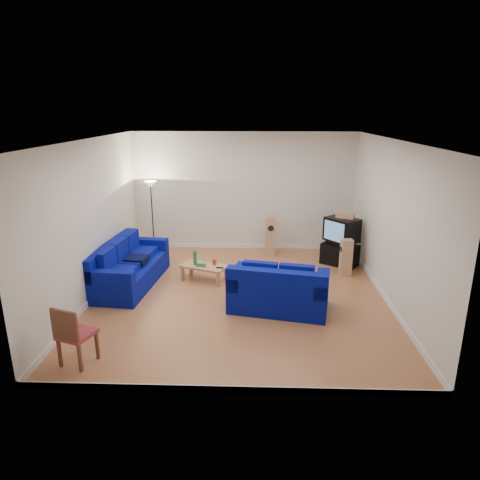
{
  "coord_description": "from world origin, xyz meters",
  "views": [
    {
      "loc": [
        0.29,
        -8.24,
        3.74
      ],
      "look_at": [
        0.0,
        0.4,
        1.1
      ],
      "focal_mm": 32.0,
      "sensor_mm": 36.0,
      "label": 1
    }
  ],
  "objects_px": {
    "sofa_loveseat": "(278,293)",
    "television": "(342,230)",
    "sofa_three_seat": "(127,269)",
    "coffee_table": "(204,267)",
    "tv_stand": "(340,254)"
  },
  "relations": [
    {
      "from": "coffee_table",
      "to": "sofa_three_seat",
      "type": "bearing_deg",
      "value": -171.15
    },
    {
      "from": "sofa_loveseat",
      "to": "tv_stand",
      "type": "height_order",
      "value": "sofa_loveseat"
    },
    {
      "from": "coffee_table",
      "to": "tv_stand",
      "type": "distance_m",
      "value": 3.48
    },
    {
      "from": "sofa_three_seat",
      "to": "coffee_table",
      "type": "relative_size",
      "value": 2.27
    },
    {
      "from": "sofa_loveseat",
      "to": "tv_stand",
      "type": "xyz_separation_m",
      "value": [
        1.67,
        2.59,
        -0.09
      ]
    },
    {
      "from": "sofa_loveseat",
      "to": "television",
      "type": "distance_m",
      "value": 3.1
    },
    {
      "from": "television",
      "to": "tv_stand",
      "type": "bearing_deg",
      "value": 139.37
    },
    {
      "from": "sofa_three_seat",
      "to": "coffee_table",
      "type": "bearing_deg",
      "value": 104.6
    },
    {
      "from": "sofa_loveseat",
      "to": "coffee_table",
      "type": "bearing_deg",
      "value": 150.0
    },
    {
      "from": "sofa_three_seat",
      "to": "television",
      "type": "bearing_deg",
      "value": 111.2
    },
    {
      "from": "coffee_table",
      "to": "television",
      "type": "bearing_deg",
      "value": 18.69
    },
    {
      "from": "sofa_loveseat",
      "to": "television",
      "type": "relative_size",
      "value": 2.19
    },
    {
      "from": "tv_stand",
      "to": "television",
      "type": "distance_m",
      "value": 0.66
    },
    {
      "from": "coffee_table",
      "to": "television",
      "type": "height_order",
      "value": "television"
    },
    {
      "from": "sofa_loveseat",
      "to": "tv_stand",
      "type": "bearing_deg",
      "value": 68.94
    }
  ]
}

